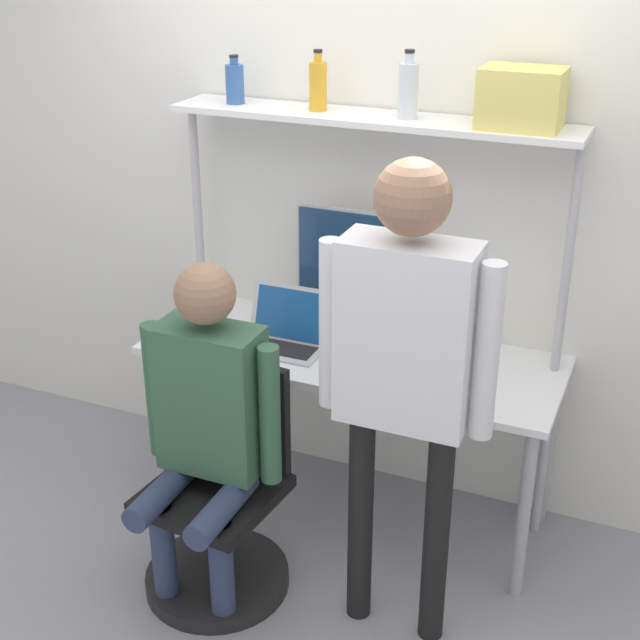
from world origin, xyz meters
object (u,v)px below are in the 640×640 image
Objects in this scene: bottle_blue at (235,83)px; bottle_amber at (318,85)px; person_standing at (406,349)px; office_chair at (221,522)px; bottle_clear at (408,89)px; storage_box at (522,98)px; person_seated at (207,413)px; monitor at (354,267)px; laptop at (286,330)px; cell_phone at (346,363)px.

bottle_blue is 0.36m from bottle_amber.
person_standing is 1.41m from bottle_blue.
office_chair is 1.11m from person_standing.
bottle_clear is 0.86× the size of storage_box.
bottle_clear reaches higher than person_seated.
monitor is 2.37× the size of bottle_amber.
person_standing is (0.47, -0.76, 0.06)m from monitor.
laptop is 0.63m from person_seated.
monitor is 0.31× the size of person_standing.
laptop reaches higher than cell_phone.
person_seated is 5.35× the size of bottle_clear.
person_standing is (0.70, 0.03, 0.86)m from office_chair.
bottle_amber reaches higher than storage_box.
bottle_amber is 0.80× the size of storage_box.
storage_box reaches higher than person_standing.
cell_phone is 0.11× the size of person_seated.
person_standing is 6.09× the size of storage_box.
bottle_amber reaches higher than bottle_blue.
bottle_clear is at bearing 66.20° from cell_phone.
bottle_blue is 0.76× the size of bottle_clear.
person_standing is 1.05m from bottle_clear.
office_chair is 0.67× the size of person_seated.
office_chair is 1.93m from storage_box.
monitor is 0.41× the size of person_seated.
bottle_clear is at bearing 0.00° from bottle_blue.
person_standing is 7.63× the size of bottle_amber.
cell_phone is (0.08, -0.28, -0.30)m from monitor.
cell_phone is at bearing -152.79° from storage_box.
person_seated is 1.40m from bottle_clear.
storage_box is at bearing 13.90° from laptop.
bottle_clear is at bearing -180.00° from storage_box.
storage_box is (0.15, 0.76, 0.67)m from person_standing.
bottle_amber is at bearing 180.00° from bottle_clear.
office_chair is at bearing -177.33° from person_standing.
bottle_amber is at bearing 84.93° from office_chair.
cell_phone is 0.60× the size of bottle_clear.
monitor is 0.38m from laptop.
storage_box reaches higher than person_seated.
storage_box is (0.42, 0.00, -0.00)m from bottle_clear.
laptop is at bearing -34.06° from bottle_blue.
person_seated is at bearing -94.99° from office_chair.
office_chair is (-0.23, -0.79, -0.80)m from monitor.
monitor is at bearing 0.21° from bottle_amber.
monitor is 0.92m from person_seated.
person_seated is 0.79m from person_standing.
cell_phone is 1.08m from bottle_clear.
storage_box is at bearing -0.05° from monitor.
laptop is 1.30m from storage_box.
monitor is at bearing 0.06° from bottle_blue.
bottle_clear reaches higher than storage_box.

